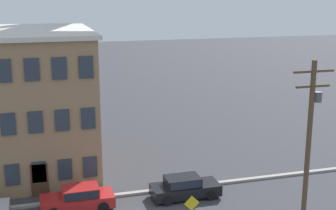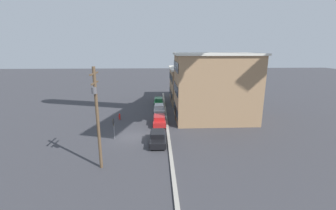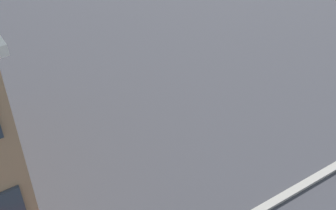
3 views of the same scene
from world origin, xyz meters
name	(u,v)px [view 2 (image 2 of 3)]	position (x,y,z in m)	size (l,w,h in m)	color
ground_plane	(133,137)	(0.00, 0.00, 0.00)	(200.00, 200.00, 0.00)	#38383D
kerb_strip	(168,136)	(0.00, 4.50, 0.08)	(56.00, 0.36, 0.16)	#9E998E
apartment_corner	(193,85)	(-19.60, 10.65, 3.55)	(11.61, 9.81, 7.08)	#9E7A56
apartment_midblock	(215,87)	(-6.98, 11.93, 5.15)	(8.68, 12.39, 10.28)	#9E7A56
car_green	(159,101)	(-16.50, 3.33, 0.75)	(4.40, 1.92, 1.43)	#1E6638
car_silver	(159,109)	(-11.04, 3.40, 0.75)	(4.40, 1.92, 1.43)	#B7B7BC
car_red	(159,120)	(-4.77, 3.39, 0.75)	(4.40, 1.92, 1.43)	#B21E1E
car_black	(158,137)	(1.93, 3.14, 0.75)	(4.40, 1.92, 1.43)	black
caution_sign	(114,126)	(0.57, -2.20, 1.80)	(0.93, 0.08, 2.70)	slate
utility_pole	(97,114)	(7.33, -2.20, 5.31)	(2.40, 0.44, 9.46)	brown
fire_hydrant	(120,116)	(-7.54, -2.87, 0.48)	(0.24, 0.34, 0.96)	red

